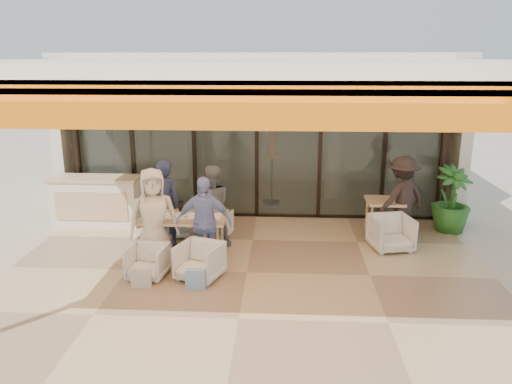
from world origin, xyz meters
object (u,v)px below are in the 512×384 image
Objects in this scene: dining_table at (184,219)px; side_chair at (391,232)px; chair_far_left at (173,222)px; diner_cream at (154,218)px; chair_near_right at (199,260)px; potted_palm at (451,199)px; host_counter at (96,201)px; diner_periwinkle at (204,222)px; chair_far_right at (216,223)px; diner_grey at (211,207)px; standing_woman at (402,198)px; chair_near_left at (147,260)px; side_table at (384,205)px; diner_navy at (166,204)px.

dining_table is 3.77m from side_chair.
chair_far_left is 1.50m from diner_cream.
potted_palm is at bearing 48.17° from chair_near_right.
potted_palm is (5.12, 1.55, -0.01)m from dining_table.
host_counter is 1.18× the size of diner_periwinkle.
side_chair is at bearing -10.59° from host_counter.
diner_grey is at bearing 102.81° from chair_far_right.
chair_far_left is at bearing -29.32° from standing_woman.
chair_near_right reaches higher than chair_near_left.
diner_grey reaches higher than potted_palm.
chair_far_right is 0.79× the size of side_table.
diner_periwinkle is 2.19× the size of side_chair.
standing_woman is (3.59, 2.05, 0.49)m from chair_near_right.
diner_grey is at bearing -23.46° from host_counter.
dining_table is at bearing -35.95° from host_counter.
dining_table is at bearing 28.25° from diner_cream.
chair_far_right is 1.48m from diner_periwinkle.
chair_far_right is (2.59, -0.62, -0.24)m from host_counter.
host_counter reaches higher than chair_near_right.
diner_periwinkle reaches higher than chair_near_right.
side_table is at bearing -53.64° from standing_woman.
side_table is 0.80m from side_chair.
side_table is at bearing 34.56° from chair_near_left.
chair_near_left is 0.36× the size of standing_woman.
chair_far_left is 1.08m from diner_grey.
diner_cream is 2.27× the size of side_table.
diner_navy is at bearing 76.45° from chair_far_left.
chair_far_right is at bearing -133.17° from diner_navy.
side_chair is at bearing 159.87° from chair_far_left.
dining_table is at bearing 148.91° from diner_navy.
chair_near_right is at bearing 68.16° from diner_grey.
chair_far_left is 1.90m from chair_near_left.
diner_cream is at bearing 169.25° from chair_near_right.
chair_far_left is 1.05× the size of chair_far_right.
chair_far_left is 0.93× the size of chair_near_right.
potted_palm reaches higher than chair_near_right.
chair_near_right is 3.59m from side_chair.
side_chair is at bearing -175.41° from chair_far_right.
diner_cream is at bearing -179.05° from side_chair.
chair_far_left is at bearing -173.72° from potted_palm.
diner_cream reaches higher than diner_periwinkle.
dining_table is at bearing -163.12° from potted_palm.
chair_far_left is 0.83× the size of side_table.
diner_grey is at bearing 135.68° from chair_far_left.
chair_far_right is 2.08m from chair_near_left.
standing_woman is at bearing 53.63° from side_chair.
diner_periwinkle is at bearing -153.10° from side_table.
side_table is 1.04× the size of side_chair.
chair_near_right is at bearing 102.81° from chair_far_right.
potted_palm is (7.28, -0.02, 0.15)m from host_counter.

